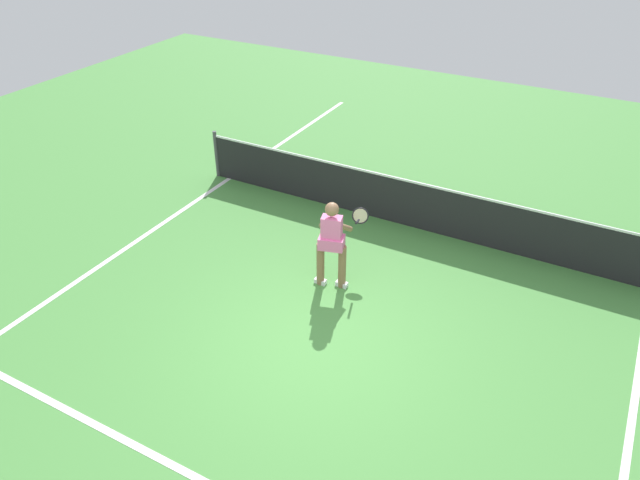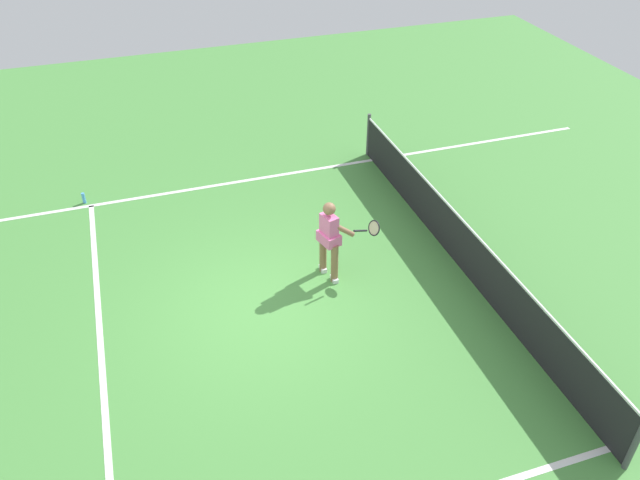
% 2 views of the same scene
% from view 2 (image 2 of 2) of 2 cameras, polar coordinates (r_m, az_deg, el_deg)
% --- Properties ---
extents(ground_plane, '(26.60, 26.60, 0.00)m').
position_cam_2_polar(ground_plane, '(10.92, -5.22, -5.99)').
color(ground_plane, '#4C9342').
extents(service_line_marking, '(8.45, 0.10, 0.01)m').
position_cam_2_polar(service_line_marking, '(10.85, -19.14, -8.60)').
color(service_line_marking, white).
rests_on(service_line_marking, ground).
extents(sideline_left_marking, '(0.10, 18.46, 0.01)m').
position_cam_2_polar(sideline_left_marking, '(14.31, -9.33, 4.87)').
color(sideline_left_marking, white).
rests_on(sideline_left_marking, ground).
extents(court_net, '(9.13, 0.08, 1.04)m').
position_cam_2_polar(court_net, '(11.76, 12.58, -0.28)').
color(court_net, '#4C4C51').
rests_on(court_net, ground).
extents(tennis_player, '(0.66, 1.07, 1.55)m').
position_cam_2_polar(tennis_player, '(11.02, 0.96, 0.26)').
color(tennis_player, '#8C6647').
rests_on(tennis_player, ground).
extents(water_bottle, '(0.07, 0.07, 0.24)m').
position_cam_2_polar(water_bottle, '(14.35, -20.47, 3.55)').
color(water_bottle, '#4C9EE5').
rests_on(water_bottle, ground).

